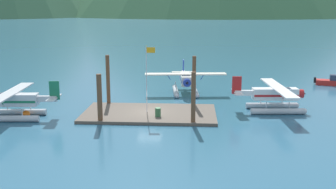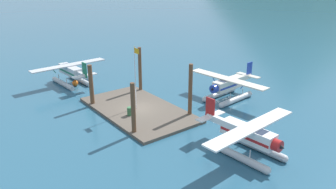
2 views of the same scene
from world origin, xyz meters
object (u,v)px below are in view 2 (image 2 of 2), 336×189
flagpole (136,71)px  fuel_drum (130,111)px  seaplane_cream_bow_right (228,87)px  seaplane_white_stbd_fwd (248,137)px  mooring_buoy (75,83)px  seaplane_silver_port_aft (71,73)px

flagpole → fuel_drum: bearing=-53.6°
fuel_drum → seaplane_cream_bow_right: (2.50, 12.23, 0.84)m
seaplane_cream_bow_right → seaplane_white_stbd_fwd: size_ratio=1.00×
flagpole → seaplane_cream_bow_right: size_ratio=0.66×
flagpole → seaplane_cream_bow_right: 11.63m
mooring_buoy → seaplane_cream_bow_right: (15.88, 12.71, 1.17)m
flagpole → fuel_drum: flagpole is taller
seaplane_cream_bow_right → seaplane_silver_port_aft: (-17.04, -12.76, 0.00)m
fuel_drum → seaplane_cream_bow_right: bearing=78.5°
seaplane_silver_port_aft → seaplane_white_stbd_fwd: (26.86, 4.44, 0.00)m
seaplane_silver_port_aft → fuel_drum: bearing=2.1°
seaplane_silver_port_aft → seaplane_cream_bow_right: bearing=36.8°
seaplane_white_stbd_fwd → mooring_buoy: bearing=-170.3°
fuel_drum → mooring_buoy: bearing=-177.9°
seaplane_cream_bow_right → seaplane_white_stbd_fwd: bearing=-40.3°
flagpole → fuel_drum: (1.18, -1.61, -3.81)m
seaplane_silver_port_aft → seaplane_white_stbd_fwd: size_ratio=1.00×
fuel_drum → seaplane_white_stbd_fwd: (12.31, 3.91, 0.84)m
flagpole → seaplane_white_stbd_fwd: flagpole is taller
mooring_buoy → seaplane_white_stbd_fwd: size_ratio=0.08×
seaplane_silver_port_aft → flagpole: bearing=9.1°
fuel_drum → seaplane_white_stbd_fwd: seaplane_white_stbd_fwd is taller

